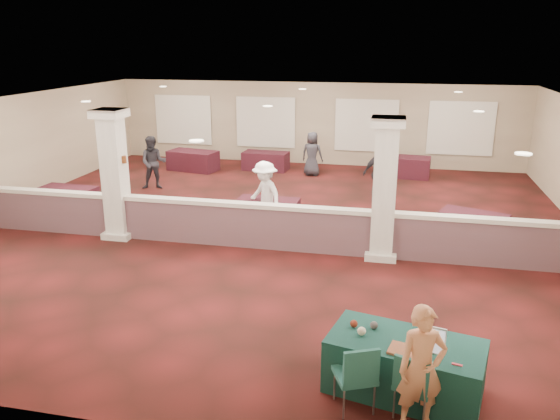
% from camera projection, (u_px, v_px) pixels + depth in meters
% --- Properties ---
extents(ground, '(16.00, 16.00, 0.00)m').
position_uv_depth(ground, '(268.00, 227.00, 14.50)').
color(ground, '#431110').
rests_on(ground, ground).
extents(wall_back, '(16.00, 0.04, 3.20)m').
position_uv_depth(wall_back, '(315.00, 124.00, 21.49)').
color(wall_back, gray).
rests_on(wall_back, ground).
extents(wall_front, '(16.00, 0.04, 3.20)m').
position_uv_depth(wall_front, '(114.00, 314.00, 6.56)').
color(wall_front, gray).
rests_on(wall_front, ground).
extents(ceiling, '(16.00, 16.00, 0.02)m').
position_uv_depth(ceiling, '(268.00, 105.00, 13.55)').
color(ceiling, white).
rests_on(ceiling, wall_back).
extents(partition_wall, '(15.60, 0.28, 1.10)m').
position_uv_depth(partition_wall, '(254.00, 225.00, 12.93)').
color(partition_wall, brown).
rests_on(partition_wall, ground).
extents(column_left, '(0.72, 0.72, 3.20)m').
position_uv_depth(column_left, '(115.00, 173.00, 13.32)').
color(column_left, beige).
rests_on(column_left, ground).
extents(column_right, '(0.72, 0.72, 3.20)m').
position_uv_depth(column_right, '(385.00, 188.00, 12.01)').
color(column_right, beige).
rests_on(column_right, ground).
extents(sconce_left, '(0.12, 0.12, 0.18)m').
position_uv_depth(sconce_left, '(103.00, 158.00, 13.27)').
color(sconce_left, brown).
rests_on(sconce_left, column_left).
extents(sconce_right, '(0.12, 0.12, 0.18)m').
position_uv_depth(sconce_right, '(124.00, 159.00, 13.16)').
color(sconce_right, brown).
rests_on(sconce_right, column_left).
extents(near_table, '(2.27, 1.49, 0.80)m').
position_uv_depth(near_table, '(404.00, 366.00, 7.61)').
color(near_table, '#0D322C').
rests_on(near_table, ground).
extents(conf_chair_main, '(0.62, 0.62, 0.96)m').
position_uv_depth(conf_chair_main, '(414.00, 382.00, 6.99)').
color(conf_chair_main, '#1D564F').
rests_on(conf_chair_main, ground).
extents(conf_chair_side, '(0.66, 0.66, 1.01)m').
position_uv_depth(conf_chair_side, '(357.00, 373.00, 7.13)').
color(conf_chair_side, '#1D564F').
rests_on(conf_chair_side, ground).
extents(woman, '(0.70, 0.56, 1.68)m').
position_uv_depth(woman, '(421.00, 369.00, 6.79)').
color(woman, tan).
rests_on(woman, ground).
extents(far_table_front_left, '(1.69, 0.92, 0.66)m').
position_uv_depth(far_table_front_left, '(68.00, 198.00, 15.91)').
color(far_table_front_left, black).
rests_on(far_table_front_left, ground).
extents(far_table_front_center, '(1.67, 0.86, 0.67)m').
position_uv_depth(far_table_front_center, '(268.00, 212.00, 14.70)').
color(far_table_front_center, black).
rests_on(far_table_front_center, ground).
extents(far_table_front_right, '(1.77, 1.32, 0.65)m').
position_uv_depth(far_table_front_right, '(473.00, 225.00, 13.63)').
color(far_table_front_right, black).
rests_on(far_table_front_right, ground).
extents(far_table_back_left, '(1.98, 1.25, 0.74)m').
position_uv_depth(far_table_back_left, '(193.00, 161.00, 20.73)').
color(far_table_back_left, black).
rests_on(far_table_back_left, ground).
extents(far_table_back_center, '(1.75, 0.96, 0.69)m').
position_uv_depth(far_table_back_center, '(266.00, 161.00, 20.80)').
color(far_table_back_center, black).
rests_on(far_table_back_center, ground).
extents(far_table_back_right, '(1.89, 1.07, 0.74)m').
position_uv_depth(far_table_back_right, '(404.00, 167.00, 19.75)').
color(far_table_back_right, black).
rests_on(far_table_back_right, ground).
extents(attendee_a, '(0.96, 0.72, 1.77)m').
position_uv_depth(attendee_a, '(153.00, 163.00, 17.98)').
color(attendee_a, black).
rests_on(attendee_a, ground).
extents(attendee_b, '(1.21, 1.12, 1.77)m').
position_uv_depth(attendee_b, '(265.00, 195.00, 14.25)').
color(attendee_b, white).
rests_on(attendee_b, ground).
extents(attendee_c, '(1.13, 0.95, 1.75)m').
position_uv_depth(attendee_c, '(378.00, 173.00, 16.62)').
color(attendee_c, black).
rests_on(attendee_c, ground).
extents(attendee_d, '(0.85, 0.56, 1.60)m').
position_uv_depth(attendee_d, '(312.00, 154.00, 19.81)').
color(attendee_d, black).
rests_on(attendee_d, ground).
extents(laptop_base, '(0.41, 0.33, 0.02)m').
position_uv_depth(laptop_base, '(430.00, 348.00, 7.31)').
color(laptop_base, silver).
rests_on(laptop_base, near_table).
extents(laptop_screen, '(0.36, 0.09, 0.24)m').
position_uv_depth(laptop_screen, '(433.00, 335.00, 7.38)').
color(laptop_screen, silver).
rests_on(laptop_screen, near_table).
extents(screen_glow, '(0.32, 0.08, 0.21)m').
position_uv_depth(screen_glow, '(432.00, 336.00, 7.37)').
color(screen_glow, silver).
rests_on(screen_glow, near_table).
extents(knitting, '(0.50, 0.42, 0.03)m').
position_uv_depth(knitting, '(406.00, 351.00, 7.22)').
color(knitting, '#C7581F').
rests_on(knitting, near_table).
extents(yarn_cream, '(0.12, 0.12, 0.12)m').
position_uv_depth(yarn_cream, '(362.00, 331.00, 7.62)').
color(yarn_cream, beige).
rests_on(yarn_cream, near_table).
extents(yarn_red, '(0.11, 0.11, 0.11)m').
position_uv_depth(yarn_red, '(354.00, 324.00, 7.83)').
color(yarn_red, maroon).
rests_on(yarn_red, near_table).
extents(yarn_grey, '(0.11, 0.11, 0.11)m').
position_uv_depth(yarn_grey, '(374.00, 325.00, 7.79)').
color(yarn_grey, '#48494D').
rests_on(yarn_grey, near_table).
extents(scissors, '(0.14, 0.06, 0.01)m').
position_uv_depth(scissors, '(457.00, 365.00, 6.93)').
color(scissors, '#B51325').
rests_on(scissors, near_table).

